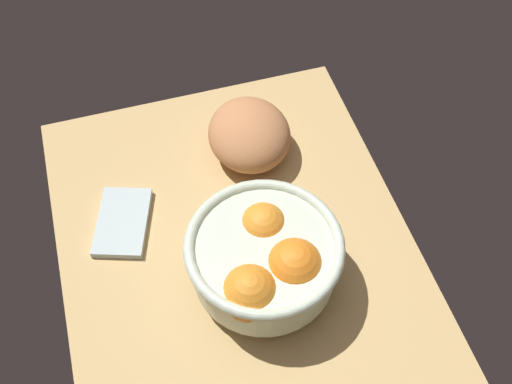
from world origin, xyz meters
The scene contains 4 objects.
ground_plane centered at (0.00, 0.00, -1.50)cm, with size 71.96×53.18×3.00cm, color tan.
fruit_bowl centered at (-4.61, -2.35, 6.77)cm, with size 22.14×22.14×11.87cm.
bread_loaf centered at (20.12, -7.11, 4.25)cm, with size 15.34×13.60×8.51cm, color #BE7B4C.
napkin_folded centered at (11.41, 16.08, 0.61)cm, with size 12.46×7.71×1.22cm, color #B3C3C6.
Camera 1 is at (-46.07, 11.32, 83.62)cm, focal length 44.39 mm.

